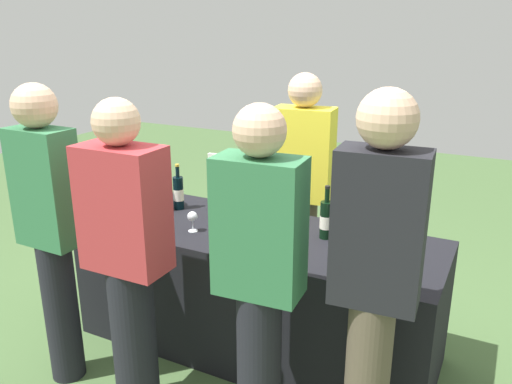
{
  "coord_description": "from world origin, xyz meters",
  "views": [
    {
      "loc": [
        1.31,
        -2.57,
        1.98
      ],
      "look_at": [
        0.0,
        0.0,
        1.04
      ],
      "focal_mm": 36.32,
      "sensor_mm": 36.0,
      "label": 1
    }
  ],
  "objects_px": {
    "wine_bottle_4": "(326,219)",
    "menu_board": "(236,210)",
    "guest_1": "(127,254)",
    "wine_glass_1": "(192,217)",
    "wine_bottle_3": "(273,205)",
    "guest_3": "(375,277)",
    "wine_bottle_0": "(178,193)",
    "ice_bucket": "(153,193)",
    "wine_bottle_2": "(250,207)",
    "guest_2": "(259,274)",
    "wine_glass_2": "(241,218)",
    "wine_bottle_5": "(386,230)",
    "wine_bottle_1": "(234,199)",
    "server_pouring": "(302,187)",
    "wine_glass_4": "(339,239)",
    "wine_glass_3": "(288,233)",
    "guest_0": "(50,224)",
    "wine_glass_0": "(138,206)"
  },
  "relations": [
    {
      "from": "wine_bottle_3",
      "to": "guest_0",
      "type": "distance_m",
      "value": 1.29
    },
    {
      "from": "wine_bottle_0",
      "to": "wine_bottle_5",
      "type": "distance_m",
      "value": 1.4
    },
    {
      "from": "wine_bottle_1",
      "to": "guest_3",
      "type": "relative_size",
      "value": 0.19
    },
    {
      "from": "ice_bucket",
      "to": "server_pouring",
      "type": "bearing_deg",
      "value": 31.16
    },
    {
      "from": "guest_3",
      "to": "wine_bottle_3",
      "type": "bearing_deg",
      "value": 132.34
    },
    {
      "from": "server_pouring",
      "to": "guest_1",
      "type": "xyz_separation_m",
      "value": [
        -0.37,
        -1.37,
        -0.02
      ]
    },
    {
      "from": "wine_glass_3",
      "to": "guest_3",
      "type": "xyz_separation_m",
      "value": [
        0.61,
        -0.49,
        0.1
      ]
    },
    {
      "from": "wine_bottle_0",
      "to": "ice_bucket",
      "type": "xyz_separation_m",
      "value": [
        -0.16,
        -0.06,
        -0.01
      ]
    },
    {
      "from": "wine_bottle_1",
      "to": "wine_bottle_5",
      "type": "distance_m",
      "value": 0.98
    },
    {
      "from": "wine_glass_1",
      "to": "wine_bottle_3",
      "type": "bearing_deg",
      "value": 43.1
    },
    {
      "from": "guest_1",
      "to": "guest_2",
      "type": "height_order",
      "value": "guest_2"
    },
    {
      "from": "wine_bottle_1",
      "to": "server_pouring",
      "type": "distance_m",
      "value": 0.53
    },
    {
      "from": "wine_bottle_2",
      "to": "guest_2",
      "type": "distance_m",
      "value": 0.93
    },
    {
      "from": "wine_bottle_4",
      "to": "wine_bottle_5",
      "type": "height_order",
      "value": "wine_bottle_4"
    },
    {
      "from": "server_pouring",
      "to": "guest_2",
      "type": "distance_m",
      "value": 1.34
    },
    {
      "from": "wine_bottle_1",
      "to": "wine_glass_3",
      "type": "bearing_deg",
      "value": -29.98
    },
    {
      "from": "wine_glass_3",
      "to": "wine_bottle_0",
      "type": "bearing_deg",
      "value": 163.63
    },
    {
      "from": "wine_bottle_1",
      "to": "ice_bucket",
      "type": "height_order",
      "value": "wine_bottle_1"
    },
    {
      "from": "wine_bottle_4",
      "to": "menu_board",
      "type": "distance_m",
      "value": 1.53
    },
    {
      "from": "wine_bottle_5",
      "to": "guest_2",
      "type": "relative_size",
      "value": 0.19
    },
    {
      "from": "wine_bottle_2",
      "to": "guest_3",
      "type": "height_order",
      "value": "guest_3"
    },
    {
      "from": "wine_bottle_5",
      "to": "wine_glass_1",
      "type": "xyz_separation_m",
      "value": [
        -1.09,
        -0.27,
        -0.02
      ]
    },
    {
      "from": "wine_bottle_2",
      "to": "menu_board",
      "type": "xyz_separation_m",
      "value": [
        -0.63,
        0.95,
        -0.43
      ]
    },
    {
      "from": "wine_glass_1",
      "to": "wine_glass_4",
      "type": "height_order",
      "value": "wine_glass_4"
    },
    {
      "from": "wine_bottle_1",
      "to": "guest_1",
      "type": "bearing_deg",
      "value": -94.93
    },
    {
      "from": "wine_bottle_3",
      "to": "wine_glass_4",
      "type": "relative_size",
      "value": 2.3
    },
    {
      "from": "wine_bottle_3",
      "to": "wine_glass_3",
      "type": "relative_size",
      "value": 2.41
    },
    {
      "from": "ice_bucket",
      "to": "menu_board",
      "type": "relative_size",
      "value": 0.24
    },
    {
      "from": "wine_bottle_1",
      "to": "wine_glass_3",
      "type": "xyz_separation_m",
      "value": [
        0.5,
        -0.29,
        -0.03
      ]
    },
    {
      "from": "wine_bottle_2",
      "to": "wine_bottle_4",
      "type": "height_order",
      "value": "wine_bottle_4"
    },
    {
      "from": "wine_bottle_1",
      "to": "wine_glass_4",
      "type": "relative_size",
      "value": 2.4
    },
    {
      "from": "guest_1",
      "to": "menu_board",
      "type": "bearing_deg",
      "value": 101.97
    },
    {
      "from": "ice_bucket",
      "to": "wine_glass_1",
      "type": "bearing_deg",
      "value": -26.31
    },
    {
      "from": "menu_board",
      "to": "wine_glass_4",
      "type": "bearing_deg",
      "value": -47.36
    },
    {
      "from": "wine_glass_2",
      "to": "wine_bottle_1",
      "type": "bearing_deg",
      "value": 129.06
    },
    {
      "from": "server_pouring",
      "to": "guest_3",
      "type": "bearing_deg",
      "value": 117.88
    },
    {
      "from": "wine_glass_3",
      "to": "guest_0",
      "type": "xyz_separation_m",
      "value": [
        -1.12,
        -0.62,
        0.07
      ]
    },
    {
      "from": "guest_0",
      "to": "guest_1",
      "type": "relative_size",
      "value": 1.02
    },
    {
      "from": "wine_glass_1",
      "to": "server_pouring",
      "type": "height_order",
      "value": "server_pouring"
    },
    {
      "from": "wine_glass_0",
      "to": "menu_board",
      "type": "xyz_separation_m",
      "value": [
        0.03,
        1.21,
        -0.41
      ]
    },
    {
      "from": "wine_bottle_0",
      "to": "guest_1",
      "type": "relative_size",
      "value": 0.19
    },
    {
      "from": "guest_1",
      "to": "wine_glass_4",
      "type": "bearing_deg",
      "value": 37.4
    },
    {
      "from": "guest_0",
      "to": "guest_2",
      "type": "bearing_deg",
      "value": 3.34
    },
    {
      "from": "wine_glass_2",
      "to": "wine_glass_0",
      "type": "bearing_deg",
      "value": -170.72
    },
    {
      "from": "wine_glass_0",
      "to": "wine_glass_1",
      "type": "xyz_separation_m",
      "value": [
        0.4,
        0.0,
        -0.01
      ]
    },
    {
      "from": "wine_bottle_0",
      "to": "ice_bucket",
      "type": "bearing_deg",
      "value": -159.17
    },
    {
      "from": "wine_glass_2",
      "to": "menu_board",
      "type": "distance_m",
      "value": 1.35
    },
    {
      "from": "wine_glass_3",
      "to": "wine_glass_4",
      "type": "distance_m",
      "value": 0.29
    },
    {
      "from": "wine_glass_3",
      "to": "guest_3",
      "type": "distance_m",
      "value": 0.79
    },
    {
      "from": "guest_1",
      "to": "wine_glass_0",
      "type": "bearing_deg",
      "value": 124.68
    }
  ]
}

